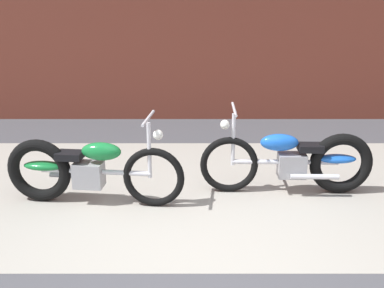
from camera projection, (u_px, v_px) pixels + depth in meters
name	position (u px, v px, depth m)	size (l,w,h in m)	color
ground_plane	(205.00, 274.00, 3.85)	(80.00, 80.00, 0.00)	#47474C
sidewalk_slab	(200.00, 189.00, 5.51)	(36.00, 3.50, 0.01)	#9E998E
motorcycle_green	(81.00, 170.00, 5.04)	(2.00, 0.60, 1.03)	black
motorcycle_blue	(298.00, 161.00, 5.31)	(2.01, 0.58, 1.03)	black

